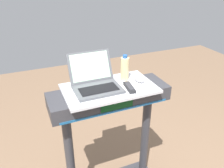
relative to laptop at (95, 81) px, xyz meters
name	(u,v)px	position (x,y,z in m)	size (l,w,h in m)	color
desk_board	(109,88)	(0.09, -0.04, -0.06)	(0.67, 0.39, 0.02)	silver
laptop	(95,81)	(0.00, 0.00, 0.00)	(0.33, 0.33, 0.23)	#515459
computer_mouse	(139,79)	(0.34, -0.04, -0.03)	(0.06, 0.10, 0.03)	#B2B2B7
water_bottle	(125,68)	(0.25, 0.04, 0.05)	(0.06, 0.06, 0.20)	beige
tv_remote	(129,87)	(0.22, -0.11, -0.04)	(0.07, 0.16, 0.02)	#232326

